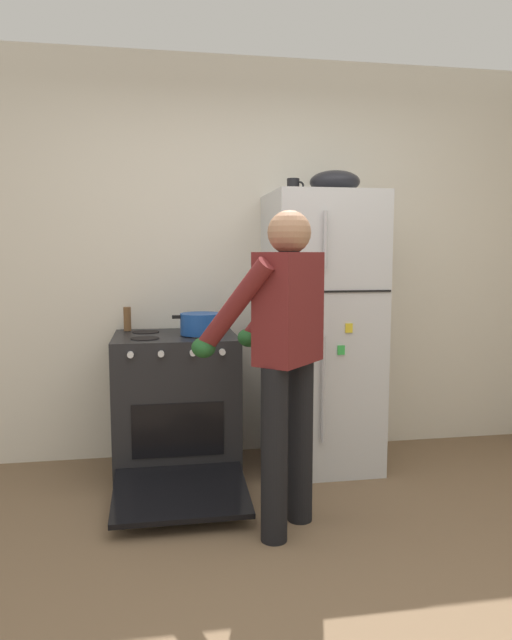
{
  "coord_description": "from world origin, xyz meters",
  "views": [
    {
      "loc": [
        -0.59,
        -2.02,
        1.39
      ],
      "look_at": [
        -0.01,
        1.32,
        1.0
      ],
      "focal_mm": 32.19,
      "sensor_mm": 36.0,
      "label": 1
    }
  ],
  "objects_px": {
    "stove_range": "(176,406)",
    "mixing_bowl": "(335,182)",
    "pepper_mill": "(127,319)",
    "person_cook": "(282,343)",
    "red_pot": "(201,324)",
    "coffee_mug": "(294,186)",
    "refrigerator": "(321,331)"
  },
  "relations": [
    {
      "from": "stove_range",
      "to": "mixing_bowl",
      "type": "relative_size",
      "value": 3.77
    },
    {
      "from": "pepper_mill",
      "to": "person_cook",
      "type": "bearing_deg",
      "value": -53.11
    },
    {
      "from": "stove_range",
      "to": "red_pot",
      "type": "xyz_separation_m",
      "value": [
        0.16,
        -0.03,
        0.52
      ]
    },
    {
      "from": "coffee_mug",
      "to": "mixing_bowl",
      "type": "bearing_deg",
      "value": -10.99
    },
    {
      "from": "stove_range",
      "to": "pepper_mill",
      "type": "xyz_separation_m",
      "value": [
        -0.3,
        0.22,
        0.54
      ]
    },
    {
      "from": "refrigerator",
      "to": "coffee_mug",
      "type": "bearing_deg",
      "value": 164.16
    },
    {
      "from": "refrigerator",
      "to": "mixing_bowl",
      "type": "relative_size",
      "value": 5.55
    },
    {
      "from": "coffee_mug",
      "to": "mixing_bowl",
      "type": "relative_size",
      "value": 0.35
    },
    {
      "from": "pepper_mill",
      "to": "red_pot",
      "type": "bearing_deg",
      "value": -28.52
    },
    {
      "from": "person_cook",
      "to": "red_pot",
      "type": "relative_size",
      "value": 4.49
    },
    {
      "from": "person_cook",
      "to": "coffee_mug",
      "type": "distance_m",
      "value": 1.29
    },
    {
      "from": "stove_range",
      "to": "mixing_bowl",
      "type": "height_order",
      "value": "mixing_bowl"
    },
    {
      "from": "coffee_mug",
      "to": "pepper_mill",
      "type": "height_order",
      "value": "coffee_mug"
    },
    {
      "from": "refrigerator",
      "to": "person_cook",
      "type": "xyz_separation_m",
      "value": [
        -0.45,
        -0.86,
        0.07
      ]
    },
    {
      "from": "pepper_mill",
      "to": "refrigerator",
      "type": "bearing_deg",
      "value": -9.14
    },
    {
      "from": "refrigerator",
      "to": "mixing_bowl",
      "type": "bearing_deg",
      "value": 0.22
    },
    {
      "from": "refrigerator",
      "to": "stove_range",
      "type": "height_order",
      "value": "refrigerator"
    },
    {
      "from": "pepper_mill",
      "to": "mixing_bowl",
      "type": "xyz_separation_m",
      "value": [
        1.32,
        -0.2,
        0.88
      ]
    },
    {
      "from": "refrigerator",
      "to": "red_pot",
      "type": "distance_m",
      "value": 0.79
    },
    {
      "from": "refrigerator",
      "to": "stove_range",
      "type": "relative_size",
      "value": 1.47
    },
    {
      "from": "stove_range",
      "to": "mixing_bowl",
      "type": "distance_m",
      "value": 1.74
    },
    {
      "from": "stove_range",
      "to": "red_pot",
      "type": "relative_size",
      "value": 3.39
    },
    {
      "from": "red_pot",
      "to": "pepper_mill",
      "type": "relative_size",
      "value": 2.29
    },
    {
      "from": "pepper_mill",
      "to": "mixing_bowl",
      "type": "distance_m",
      "value": 1.6
    },
    {
      "from": "refrigerator",
      "to": "pepper_mill",
      "type": "xyz_separation_m",
      "value": [
        -1.24,
        0.2,
        0.08
      ]
    },
    {
      "from": "stove_range",
      "to": "red_pot",
      "type": "bearing_deg",
      "value": -11.41
    },
    {
      "from": "stove_range",
      "to": "person_cook",
      "type": "bearing_deg",
      "value": -59.5
    },
    {
      "from": "red_pot",
      "to": "mixing_bowl",
      "type": "relative_size",
      "value": 1.11
    },
    {
      "from": "person_cook",
      "to": "refrigerator",
      "type": "bearing_deg",
      "value": 62.68
    },
    {
      "from": "person_cook",
      "to": "red_pot",
      "type": "xyz_separation_m",
      "value": [
        -0.34,
        0.81,
        0.01
      ]
    },
    {
      "from": "coffee_mug",
      "to": "mixing_bowl",
      "type": "xyz_separation_m",
      "value": [
        0.26,
        -0.05,
        0.02
      ]
    },
    {
      "from": "refrigerator",
      "to": "person_cook",
      "type": "height_order",
      "value": "refrigerator"
    }
  ]
}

